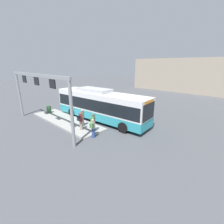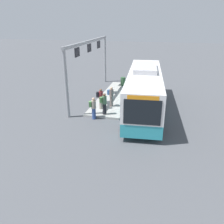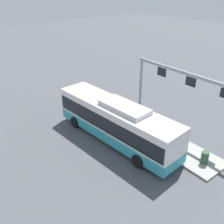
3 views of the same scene
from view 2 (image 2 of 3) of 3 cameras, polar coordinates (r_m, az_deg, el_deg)
ground_plane at (r=18.89m, az=7.80°, el=0.63°), size 120.00×120.00×0.00m
platform_curb at (r=21.55m, az=0.87°, el=3.83°), size 10.00×2.80×0.16m
bus_main at (r=18.31m, az=8.10°, el=5.92°), size 11.51×3.42×3.46m
person_boarding at (r=17.06m, az=-2.02°, el=2.21°), size 0.50×0.60×1.67m
person_waiting_near at (r=16.68m, az=-4.73°, el=1.08°), size 0.47×0.59×1.67m
person_waiting_mid at (r=18.68m, az=-0.22°, el=4.03°), size 0.50×0.60×1.67m
person_waiting_far at (r=18.19m, az=-2.91°, el=3.49°), size 0.38×0.55×1.67m
platform_sign_gantry at (r=21.44m, az=-5.65°, el=14.00°), size 11.22×0.24×5.20m
trash_bin at (r=24.96m, az=2.78°, el=7.67°), size 0.52×0.52×0.90m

